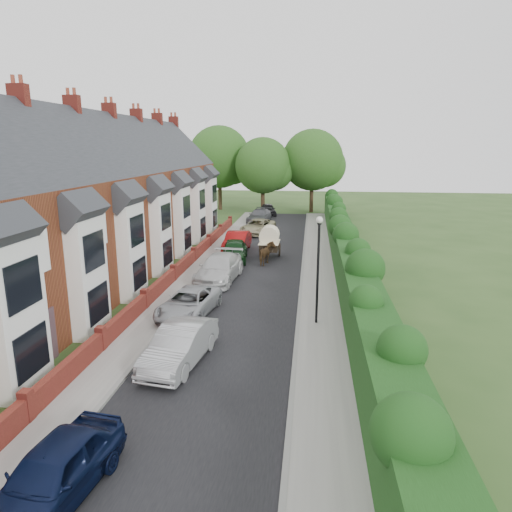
{
  "coord_description": "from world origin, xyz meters",
  "views": [
    {
      "loc": [
        3.02,
        -16.37,
        8.22
      ],
      "look_at": [
        0.01,
        8.35,
        2.2
      ],
      "focal_mm": 32.0,
      "sensor_mm": 36.0,
      "label": 1
    }
  ],
  "objects_px": {
    "car_grey": "(259,216)",
    "horse": "(267,254)",
    "car_silver_b": "(189,303)",
    "car_beige": "(258,227)",
    "car_silver_a": "(180,345)",
    "horse_cart": "(269,240)",
    "car_navy": "(53,474)",
    "lamppost": "(318,257)",
    "car_green": "(234,250)",
    "car_red": "(237,242)",
    "car_black": "(268,209)",
    "car_white": "(219,268)"
  },
  "relations": [
    {
      "from": "car_grey",
      "to": "horse",
      "type": "height_order",
      "value": "horse"
    },
    {
      "from": "car_silver_b",
      "to": "car_beige",
      "type": "relative_size",
      "value": 0.94
    },
    {
      "from": "car_silver_a",
      "to": "car_silver_b",
      "type": "height_order",
      "value": "car_silver_a"
    },
    {
      "from": "car_grey",
      "to": "horse_cart",
      "type": "relative_size",
      "value": 1.48
    },
    {
      "from": "car_navy",
      "to": "car_silver_a",
      "type": "bearing_deg",
      "value": 89.44
    },
    {
      "from": "lamppost",
      "to": "car_silver_a",
      "type": "xyz_separation_m",
      "value": [
        -5.26,
        -4.6,
        -2.54
      ]
    },
    {
      "from": "car_green",
      "to": "car_red",
      "type": "distance_m",
      "value": 3.08
    },
    {
      "from": "lamppost",
      "to": "car_beige",
      "type": "xyz_separation_m",
      "value": [
        -5.43,
        22.42,
        -2.6
      ]
    },
    {
      "from": "lamppost",
      "to": "car_grey",
      "type": "bearing_deg",
      "value": 101.72
    },
    {
      "from": "car_black",
      "to": "horse",
      "type": "distance_m",
      "value": 23.84
    },
    {
      "from": "car_white",
      "to": "car_beige",
      "type": "height_order",
      "value": "car_white"
    },
    {
      "from": "car_grey",
      "to": "car_black",
      "type": "xyz_separation_m",
      "value": [
        0.41,
        5.61,
        -0.03
      ]
    },
    {
      "from": "horse_cart",
      "to": "car_green",
      "type": "bearing_deg",
      "value": -156.05
    },
    {
      "from": "car_white",
      "to": "car_red",
      "type": "relative_size",
      "value": 1.15
    },
    {
      "from": "car_red",
      "to": "horse",
      "type": "relative_size",
      "value": 2.55
    },
    {
      "from": "lamppost",
      "to": "horse_cart",
      "type": "distance_m",
      "value": 13.46
    },
    {
      "from": "car_silver_a",
      "to": "horse",
      "type": "distance_m",
      "value": 15.57
    },
    {
      "from": "lamppost",
      "to": "car_navy",
      "type": "bearing_deg",
      "value": -117.8
    },
    {
      "from": "car_navy",
      "to": "car_black",
      "type": "height_order",
      "value": "car_navy"
    },
    {
      "from": "car_green",
      "to": "car_white",
      "type": "bearing_deg",
      "value": -96.98
    },
    {
      "from": "car_black",
      "to": "car_beige",
      "type": "bearing_deg",
      "value": -102.37
    },
    {
      "from": "car_white",
      "to": "car_green",
      "type": "height_order",
      "value": "car_white"
    },
    {
      "from": "car_green",
      "to": "car_grey",
      "type": "height_order",
      "value": "car_green"
    },
    {
      "from": "lamppost",
      "to": "car_white",
      "type": "relative_size",
      "value": 0.94
    },
    {
      "from": "car_navy",
      "to": "horse_cart",
      "type": "bearing_deg",
      "value": 90.56
    },
    {
      "from": "car_silver_a",
      "to": "car_green",
      "type": "height_order",
      "value": "car_green"
    },
    {
      "from": "car_silver_a",
      "to": "car_red",
      "type": "xyz_separation_m",
      "value": [
        -0.94,
        19.44,
        0.03
      ]
    },
    {
      "from": "car_beige",
      "to": "horse",
      "type": "distance_m",
      "value": 11.73
    },
    {
      "from": "lamppost",
      "to": "car_navy",
      "type": "height_order",
      "value": "lamppost"
    },
    {
      "from": "car_silver_b",
      "to": "car_beige",
      "type": "xyz_separation_m",
      "value": [
        0.85,
        21.97,
        0.04
      ]
    },
    {
      "from": "horse",
      "to": "car_red",
      "type": "bearing_deg",
      "value": -43.48
    },
    {
      "from": "car_silver_a",
      "to": "horse",
      "type": "xyz_separation_m",
      "value": [
        1.85,
        15.46,
        0.03
      ]
    },
    {
      "from": "car_white",
      "to": "car_silver_a",
      "type": "bearing_deg",
      "value": -82.39
    },
    {
      "from": "car_silver_b",
      "to": "car_green",
      "type": "distance_m",
      "value": 11.33
    },
    {
      "from": "car_silver_a",
      "to": "car_grey",
      "type": "distance_m",
      "value": 33.6
    },
    {
      "from": "car_navy",
      "to": "car_beige",
      "type": "distance_m",
      "value": 34.24
    },
    {
      "from": "car_white",
      "to": "car_black",
      "type": "xyz_separation_m",
      "value": [
        0.38,
        28.0,
        -0.1
      ]
    },
    {
      "from": "car_navy",
      "to": "car_silver_a",
      "type": "height_order",
      "value": "car_silver_a"
    },
    {
      "from": "car_green",
      "to": "car_red",
      "type": "bearing_deg",
      "value": 89.44
    },
    {
      "from": "car_white",
      "to": "horse_cart",
      "type": "height_order",
      "value": "horse_cart"
    },
    {
      "from": "lamppost",
      "to": "horse_cart",
      "type": "relative_size",
      "value": 1.52
    },
    {
      "from": "lamppost",
      "to": "car_black",
      "type": "height_order",
      "value": "lamppost"
    },
    {
      "from": "lamppost",
      "to": "horse_cart",
      "type": "bearing_deg",
      "value": 104.86
    },
    {
      "from": "car_navy",
      "to": "horse_cart",
      "type": "height_order",
      "value": "horse_cart"
    },
    {
      "from": "car_red",
      "to": "car_black",
      "type": "xyz_separation_m",
      "value": [
        0.61,
        19.76,
        -0.08
      ]
    },
    {
      "from": "horse",
      "to": "car_navy",
      "type": "bearing_deg",
      "value": 94.4
    },
    {
      "from": "horse",
      "to": "car_green",
      "type": "bearing_deg",
      "value": -8.6
    },
    {
      "from": "car_beige",
      "to": "horse_cart",
      "type": "height_order",
      "value": "horse_cart"
    },
    {
      "from": "car_navy",
      "to": "horse",
      "type": "distance_m",
      "value": 22.85
    },
    {
      "from": "horse",
      "to": "car_black",
      "type": "bearing_deg",
      "value": -73.27
    }
  ]
}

